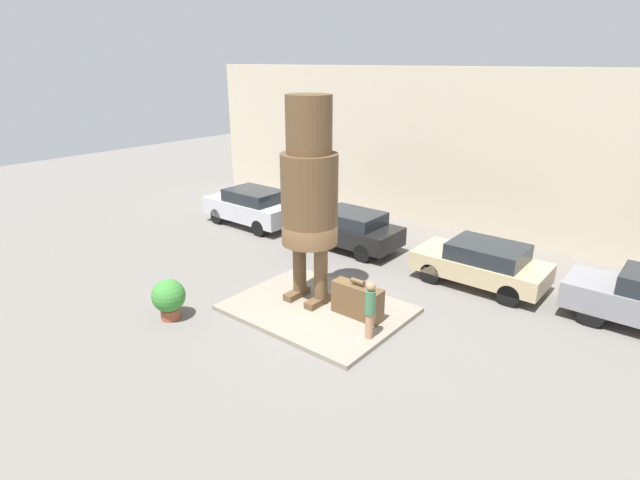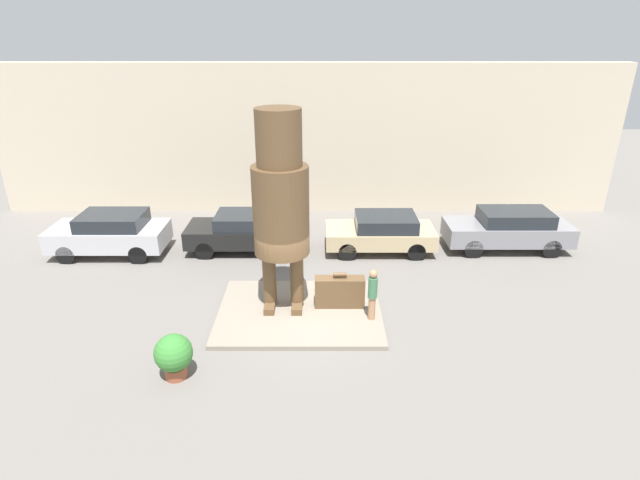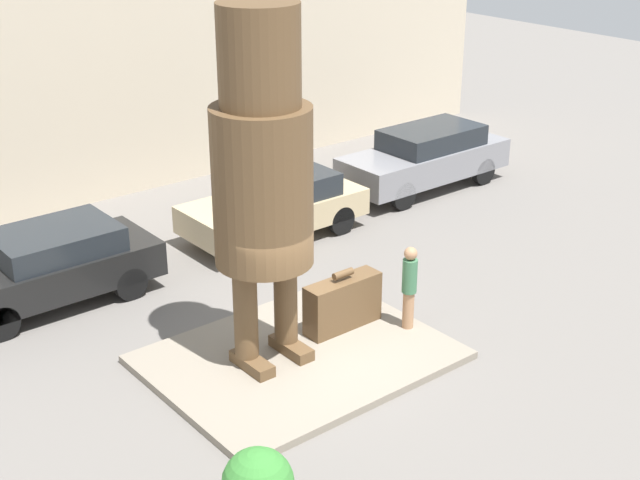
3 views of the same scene
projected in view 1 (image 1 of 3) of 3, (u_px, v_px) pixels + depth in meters
ground_plane at (318, 311)px, 14.51m from camera, size 60.00×60.00×0.00m
pedestal at (318, 309)px, 14.48m from camera, size 4.87×3.77×0.14m
building_backdrop at (465, 152)px, 20.32m from camera, size 28.00×0.60×6.63m
statue_figure at (309, 186)px, 13.75m from camera, size 1.60×1.60×5.91m
giant_suitcase at (357, 301)px, 13.78m from camera, size 1.50×0.44×1.12m
tourist at (370, 308)px, 12.56m from camera, size 0.27×0.27×1.57m
parked_car_silver at (252, 206)px, 21.71m from camera, size 4.25×1.86×1.62m
parked_car_black at (348, 228)px, 19.07m from camera, size 4.13×1.82×1.49m
parked_car_tan at (482, 263)px, 15.89m from camera, size 4.12×1.89×1.45m
planter_pot at (169, 297)px, 13.87m from camera, size 0.93×0.93×1.17m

